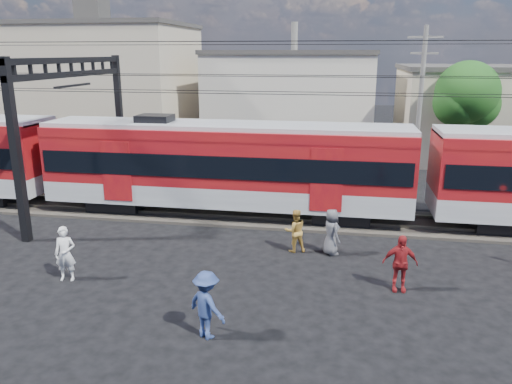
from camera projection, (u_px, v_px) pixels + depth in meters
The scene contains 15 objects.
ground at pixel (265, 305), 14.60m from camera, with size 120.00×120.00×0.00m, color black.
track_bed at pixel (293, 217), 22.17m from camera, with size 70.00×3.40×0.12m, color #2D2823.
rail_near at pixel (291, 220), 21.43m from camera, with size 70.00×0.12×0.12m, color #59544C.
rail_far at pixel (295, 210), 22.85m from camera, with size 70.00×0.12×0.12m, color #59544C.
commuter_train at pixel (231, 164), 22.01m from camera, with size 50.30×3.08×4.17m.
catenary at pixel (102, 99), 22.25m from camera, with size 70.00×9.30×7.52m.
building_west at pixel (98, 86), 38.94m from camera, with size 14.28×10.20×9.30m.
building_midwest at pixel (293, 98), 39.56m from camera, with size 12.24×12.24×7.30m.
utility_pole_mid at pixel (420, 103), 26.61m from camera, with size 1.80×0.24×8.50m.
tree_near at pixel (470, 97), 28.98m from camera, with size 3.82×3.64×6.72m.
pedestrian_a at pixel (65, 254), 15.98m from camera, with size 0.66×0.43×1.81m, color silver.
pedestrian_b at pixel (295, 231), 18.32m from camera, with size 0.79×0.61×1.62m, color #B88C39.
pedestrian_c at pixel (207, 305), 12.72m from camera, with size 1.18×0.68×1.83m, color navy.
pedestrian_d at pixel (400, 263), 15.26m from camera, with size 1.06×0.44×1.81m, color maroon.
pedestrian_e at pixel (331, 232), 18.06m from camera, with size 0.84×0.55×1.72m, color #4D4D53.
Camera 1 is at (2.02, -13.02, 7.11)m, focal length 35.00 mm.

